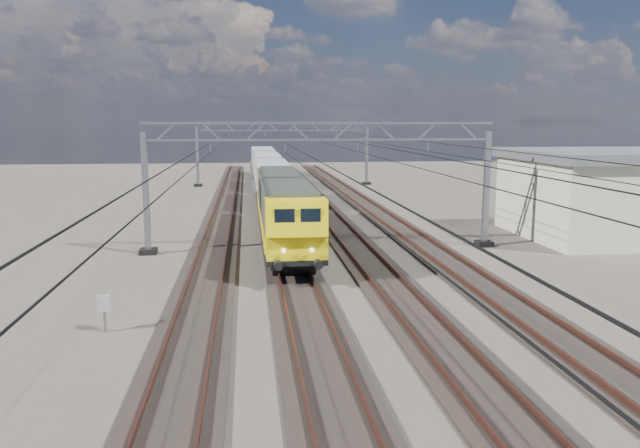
{
  "coord_description": "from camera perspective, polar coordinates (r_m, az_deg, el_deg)",
  "views": [
    {
      "loc": [
        -4.08,
        -30.11,
        7.13
      ],
      "look_at": [
        -0.73,
        -1.56,
        2.4
      ],
      "focal_mm": 35.0,
      "sensor_mm": 36.0,
      "label": 1
    }
  ],
  "objects": [
    {
      "name": "overhead_wires",
      "position": [
        38.35,
        -0.58,
        7.28
      ],
      "size": [
        12.03,
        140.0,
        0.53
      ],
      "color": "black",
      "rests_on": "ground"
    },
    {
      "name": "track_outer_west",
      "position": [
        30.98,
        -10.09,
        -3.97
      ],
      "size": [
        2.6,
        140.0,
        0.3
      ],
      "color": "black",
      "rests_on": "ground"
    },
    {
      "name": "catenary_gantry_mid",
      "position": [
        34.5,
        0.13,
        3.98
      ],
      "size": [
        19.9,
        0.9,
        7.11
      ],
      "color": "gray",
      "rests_on": "ground"
    },
    {
      "name": "hopper_wagon_third",
      "position": [
        82.21,
        -5.25,
        5.89
      ],
      "size": [
        3.38,
        13.0,
        3.25
      ],
      "color": "black",
      "rests_on": "ground"
    },
    {
      "name": "ground",
      "position": [
        31.21,
        1.0,
        -3.86
      ],
      "size": [
        160.0,
        160.0,
        0.0
      ],
      "primitive_type": "plane",
      "color": "black",
      "rests_on": "ground"
    },
    {
      "name": "trackside_cabinet",
      "position": [
        22.65,
        -19.15,
        -6.96
      ],
      "size": [
        0.45,
        0.36,
        1.28
      ],
      "rotation": [
        0.0,
        0.0,
        0.09
      ],
      "color": "gray",
      "rests_on": "ground"
    },
    {
      "name": "track_loco",
      "position": [
        30.99,
        -2.67,
        -3.83
      ],
      "size": [
        2.6,
        140.0,
        0.3
      ],
      "color": "black",
      "rests_on": "ground"
    },
    {
      "name": "hopper_wagon_lead",
      "position": [
        53.9,
        -4.46,
        4.1
      ],
      "size": [
        3.38,
        13.0,
        3.25
      ],
      "color": "black",
      "rests_on": "ground"
    },
    {
      "name": "hopper_wagon_mid",
      "position": [
        68.04,
        -4.94,
        5.18
      ],
      "size": [
        3.38,
        13.0,
        3.25
      ],
      "color": "black",
      "rests_on": "ground"
    },
    {
      "name": "track_outer_east",
      "position": [
        32.52,
        11.55,
        -3.38
      ],
      "size": [
        2.6,
        140.0,
        0.3
      ],
      "color": "black",
      "rests_on": "ground"
    },
    {
      "name": "track_inner_east",
      "position": [
        31.52,
        4.61,
        -3.63
      ],
      "size": [
        2.6,
        140.0,
        0.3
      ],
      "color": "black",
      "rests_on": "ground"
    },
    {
      "name": "locomotive",
      "position": [
        36.32,
        -3.35,
        1.73
      ],
      "size": [
        2.76,
        21.1,
        3.62
      ],
      "color": "black",
      "rests_on": "ground"
    },
    {
      "name": "catenary_gantry_far",
      "position": [
        70.3,
        -3.38,
        6.7
      ],
      "size": [
        19.9,
        0.9,
        7.11
      ],
      "color": "gray",
      "rests_on": "ground"
    }
  ]
}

